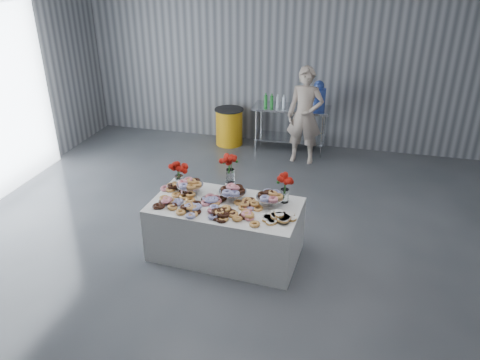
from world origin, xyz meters
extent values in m
plane|color=#3B3E44|center=(0.00, 0.00, 0.00)|extent=(9.00, 9.00, 0.00)
cube|color=gray|center=(0.00, 4.50, 2.00)|extent=(8.00, 0.04, 4.00)
cube|color=white|center=(0.08, 0.30, 0.38)|extent=(1.96, 1.11, 0.75)
cube|color=silver|center=(0.32, 4.10, 0.88)|extent=(1.50, 0.60, 0.04)
cube|color=silver|center=(0.32, 4.10, 0.25)|extent=(1.40, 0.55, 0.03)
cylinder|color=silver|center=(-0.33, 3.85, 0.43)|extent=(0.04, 0.04, 0.86)
cylinder|color=silver|center=(0.97, 3.85, 0.43)|extent=(0.04, 0.04, 0.86)
cylinder|color=silver|center=(-0.33, 4.35, 0.43)|extent=(0.04, 0.04, 0.86)
cylinder|color=silver|center=(0.97, 4.35, 0.43)|extent=(0.04, 0.04, 0.86)
cylinder|color=silver|center=(-0.46, 0.48, 0.81)|extent=(0.06, 0.06, 0.12)
cylinder|color=silver|center=(-0.46, 0.48, 0.88)|extent=(0.36, 0.36, 0.01)
cylinder|color=silver|center=(0.14, 0.45, 0.81)|extent=(0.06, 0.06, 0.12)
cylinder|color=silver|center=(0.14, 0.45, 0.88)|extent=(0.36, 0.36, 0.01)
cylinder|color=silver|center=(0.64, 0.42, 0.81)|extent=(0.06, 0.06, 0.12)
cylinder|color=silver|center=(0.64, 0.42, 0.88)|extent=(0.36, 0.36, 0.01)
cylinder|color=white|center=(-0.66, 0.59, 0.84)|extent=(0.11, 0.11, 0.18)
cylinder|color=#1E5919|center=(-0.66, 0.59, 0.97)|extent=(0.04, 0.04, 0.18)
cylinder|color=white|center=(0.79, 0.56, 0.84)|extent=(0.11, 0.11, 0.18)
cylinder|color=#1E5919|center=(0.79, 0.56, 0.97)|extent=(0.04, 0.04, 0.18)
cylinder|color=silver|center=(0.05, 0.65, 0.82)|extent=(0.14, 0.14, 0.15)
cylinder|color=white|center=(0.05, 0.65, 0.99)|extent=(0.11, 0.11, 0.18)
cylinder|color=#1E5919|center=(0.05, 0.65, 1.12)|extent=(0.04, 0.04, 0.18)
cylinder|color=blue|center=(0.82, 4.10, 1.10)|extent=(0.28, 0.28, 0.40)
sphere|color=blue|center=(0.82, 4.10, 1.36)|extent=(0.20, 0.20, 0.20)
imported|color=#CC8C93|center=(0.65, 3.61, 0.91)|extent=(0.68, 0.46, 1.81)
cylinder|color=orange|center=(-0.95, 4.10, 0.37)|extent=(0.55, 0.55, 0.74)
cylinder|color=black|center=(-0.95, 4.10, 0.75)|extent=(0.59, 0.59, 0.02)
camera|label=1|loc=(1.57, -4.68, 3.67)|focal=35.00mm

